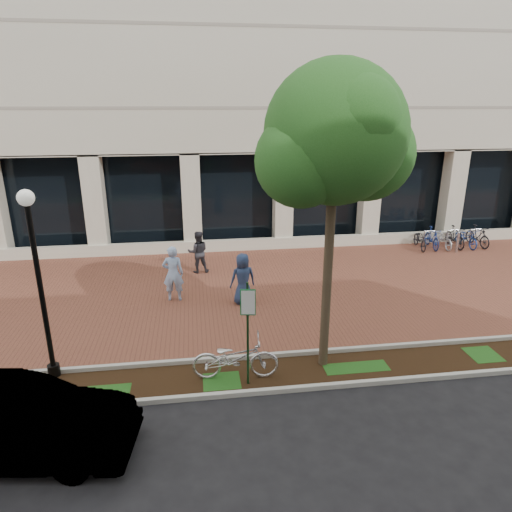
{
  "coord_description": "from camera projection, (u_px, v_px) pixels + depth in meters",
  "views": [
    {
      "loc": [
        -1.91,
        -14.61,
        6.23
      ],
      "look_at": [
        0.01,
        -0.8,
        1.5
      ],
      "focal_mm": 32.0,
      "sensor_mm": 36.0,
      "label": 1
    }
  ],
  "objects": [
    {
      "name": "curb_street_side",
      "position": [
        287.0,
        390.0,
        10.3
      ],
      "size": [
        40.0,
        0.12,
        0.12
      ],
      "primitive_type": "cube",
      "color": "#B0B0A6",
      "rests_on": "ground"
    },
    {
      "name": "pedestrian_right",
      "position": [
        243.0,
        279.0,
        14.61
      ],
      "size": [
        0.91,
        0.68,
        1.69
      ],
      "primitive_type": "imported",
      "rotation": [
        0.0,
        0.0,
        3.32
      ],
      "color": "navy",
      "rests_on": "ground"
    },
    {
      "name": "ground",
      "position": [
        253.0,
        289.0,
        15.95
      ],
      "size": [
        120.0,
        120.0,
        0.0
      ],
      "primitive_type": "plane",
      "color": "black",
      "rests_on": "ground"
    },
    {
      "name": "pedestrian_mid",
      "position": [
        198.0,
        252.0,
        17.32
      ],
      "size": [
        0.82,
        0.66,
        1.62
      ],
      "primitive_type": "imported",
      "rotation": [
        0.0,
        0.0,
        3.2
      ],
      "color": "#2A292E",
      "rests_on": "ground"
    },
    {
      "name": "brick_plaza",
      "position": [
        253.0,
        289.0,
        15.95
      ],
      "size": [
        40.0,
        9.0,
        0.01
      ],
      "primitive_type": "cube",
      "color": "brown",
      "rests_on": "ground"
    },
    {
      "name": "bike_rack_cluster",
      "position": [
        449.0,
        238.0,
        20.42
      ],
      "size": [
        3.46,
        1.7,
        0.95
      ],
      "rotation": [
        0.0,
        0.0,
        -0.06
      ],
      "color": "black",
      "rests_on": "ground"
    },
    {
      "name": "street_tree",
      "position": [
        336.0,
        143.0,
        9.73
      ],
      "size": [
        3.67,
        3.06,
        7.13
      ],
      "color": "#4D3D2C",
      "rests_on": "ground"
    },
    {
      "name": "parking_sign",
      "position": [
        248.0,
        322.0,
        10.09
      ],
      "size": [
        0.34,
        0.07,
        2.55
      ],
      "rotation": [
        0.0,
        0.0,
        -0.15
      ],
      "color": "#153B1A",
      "rests_on": "ground"
    },
    {
      "name": "planting_strip",
      "position": [
        281.0,
        373.0,
        11.03
      ],
      "size": [
        40.0,
        1.5,
        0.01
      ],
      "primitive_type": "cube",
      "color": "black",
      "rests_on": "ground"
    },
    {
      "name": "bollard",
      "position": [
        458.0,
        242.0,
        19.7
      ],
      "size": [
        0.12,
        0.12,
        0.96
      ],
      "color": "#BCBBC0",
      "rests_on": "ground"
    },
    {
      "name": "near_office_building",
      "position": [
        225.0,
        20.0,
        22.54
      ],
      "size": [
        40.0,
        12.12,
        16.0
      ],
      "color": "beige",
      "rests_on": "ground"
    },
    {
      "name": "locked_bicycle",
      "position": [
        235.0,
        358.0,
        10.68
      ],
      "size": [
        2.1,
        0.89,
        1.08
      ],
      "primitive_type": "imported",
      "rotation": [
        0.0,
        0.0,
        1.49
      ],
      "color": "silver",
      "rests_on": "ground"
    },
    {
      "name": "curb_plaza_side",
      "position": [
        276.0,
        355.0,
        11.71
      ],
      "size": [
        40.0,
        0.12,
        0.12
      ],
      "primitive_type": "cube",
      "color": "#B0B0A6",
      "rests_on": "ground"
    },
    {
      "name": "lamppost",
      "position": [
        39.0,
        277.0,
        10.12
      ],
      "size": [
        0.36,
        0.36,
        4.5
      ],
      "color": "black",
      "rests_on": "ground"
    },
    {
      "name": "pedestrian_left",
      "position": [
        173.0,
        274.0,
        14.82
      ],
      "size": [
        0.7,
        0.48,
        1.86
      ],
      "primitive_type": "imported",
      "rotation": [
        0.0,
        0.0,
        3.09
      ],
      "color": "#99B8E4",
      "rests_on": "ground"
    },
    {
      "name": "sedan_near_curb",
      "position": [
        15.0,
        424.0,
        8.24
      ],
      "size": [
        4.41,
        2.01,
        1.4
      ],
      "primitive_type": "imported",
      "rotation": [
        0.0,
        0.0,
        1.44
      ],
      "color": "#B4B3B8",
      "rests_on": "ground"
    }
  ]
}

